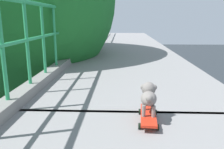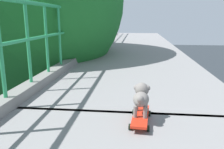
% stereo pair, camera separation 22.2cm
% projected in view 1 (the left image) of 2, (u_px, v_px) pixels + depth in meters
% --- Properties ---
extents(city_bus, '(2.72, 11.91, 3.12)m').
position_uv_depth(city_bus, '(29.00, 64.00, 24.51)').
color(city_bus, white).
rests_on(city_bus, ground).
extents(roadside_tree_mid, '(6.00, 6.00, 9.77)m').
position_uv_depth(roadside_tree_mid, '(7.00, 0.00, 6.42)').
color(roadside_tree_mid, brown).
rests_on(roadside_tree_mid, ground).
extents(roadside_tree_far, '(3.70, 3.70, 7.29)m').
position_uv_depth(roadside_tree_far, '(51.00, 42.00, 9.89)').
color(roadside_tree_far, brown).
rests_on(roadside_tree_far, ground).
extents(toy_skateboard, '(0.22, 0.55, 0.08)m').
position_uv_depth(toy_skateboard, '(148.00, 115.00, 2.29)').
color(toy_skateboard, red).
rests_on(toy_skateboard, overpass_deck).
extents(small_dog, '(0.18, 0.34, 0.29)m').
position_uv_depth(small_dog, '(149.00, 95.00, 2.29)').
color(small_dog, slate).
rests_on(small_dog, toy_skateboard).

